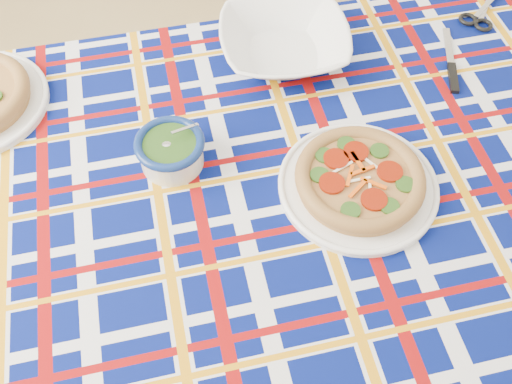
{
  "coord_description": "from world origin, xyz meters",
  "views": [
    {
      "loc": [
        -0.21,
        -0.65,
        1.57
      ],
      "look_at": [
        -0.16,
        -0.08,
        0.75
      ],
      "focal_mm": 40.0,
      "sensor_mm": 36.0,
      "label": 1
    }
  ],
  "objects_px": {
    "serving_bowl": "(284,43)",
    "dining_table": "(271,213)",
    "main_focaccia_plate": "(360,179)",
    "pesto_bowl": "(170,149)"
  },
  "relations": [
    {
      "from": "serving_bowl",
      "to": "dining_table",
      "type": "bearing_deg",
      "value": -99.32
    },
    {
      "from": "dining_table",
      "to": "serving_bowl",
      "type": "distance_m",
      "value": 0.38
    },
    {
      "from": "dining_table",
      "to": "main_focaccia_plate",
      "type": "bearing_deg",
      "value": -10.57
    },
    {
      "from": "main_focaccia_plate",
      "to": "pesto_bowl",
      "type": "height_order",
      "value": "pesto_bowl"
    },
    {
      "from": "dining_table",
      "to": "serving_bowl",
      "type": "height_order",
      "value": "serving_bowl"
    },
    {
      "from": "main_focaccia_plate",
      "to": "serving_bowl",
      "type": "relative_size",
      "value": 1.09
    },
    {
      "from": "dining_table",
      "to": "main_focaccia_plate",
      "type": "distance_m",
      "value": 0.19
    },
    {
      "from": "pesto_bowl",
      "to": "dining_table",
      "type": "bearing_deg",
      "value": -23.97
    },
    {
      "from": "dining_table",
      "to": "pesto_bowl",
      "type": "height_order",
      "value": "pesto_bowl"
    },
    {
      "from": "main_focaccia_plate",
      "to": "pesto_bowl",
      "type": "bearing_deg",
      "value": 165.52
    }
  ]
}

